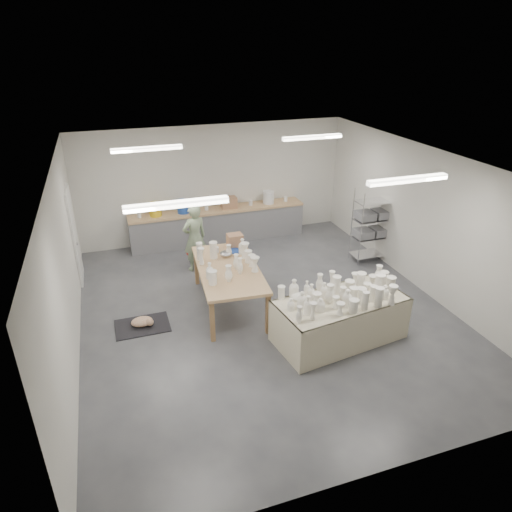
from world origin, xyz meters
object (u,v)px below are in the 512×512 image
object	(u,v)px
drying_table	(340,317)
work_table	(229,264)
potter	(195,238)
red_stool	(194,253)

from	to	relation	value
drying_table	work_table	distance (m)	2.40
work_table	potter	size ratio (longest dim) A/B	1.51
drying_table	red_stool	distance (m)	4.23
drying_table	work_table	world-z (taller)	work_table
drying_table	potter	size ratio (longest dim) A/B	1.53
work_table	red_stool	size ratio (longest dim) A/B	6.24
red_stool	work_table	bearing A→B (deg)	-80.18
work_table	potter	bearing A→B (deg)	105.86
work_table	red_stool	xyz separation A→B (m)	(-0.35, 1.99, -0.59)
potter	work_table	bearing A→B (deg)	85.93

